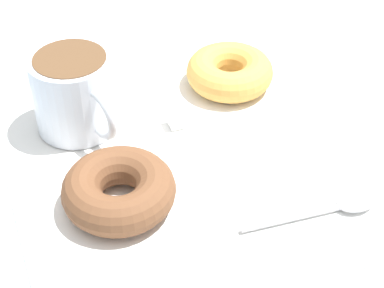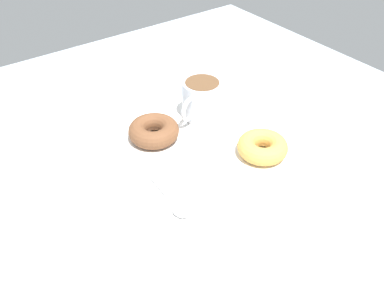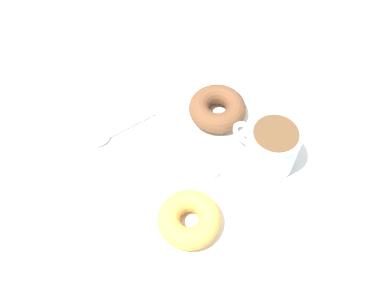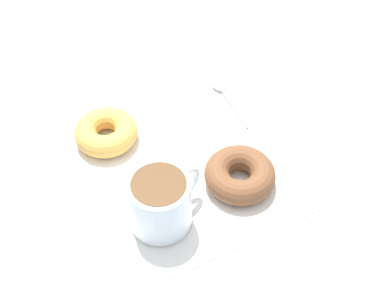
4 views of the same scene
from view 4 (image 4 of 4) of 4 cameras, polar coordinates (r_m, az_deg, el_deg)
The scene contains 7 objects.
ground_plane at distance 83.62cm, azimuth -0.02°, elevation -0.62°, with size 120.00×120.00×2.00cm, color #99A8B7.
napkin at distance 81.56cm, azimuth -0.00°, elevation -1.02°, with size 34.96×34.96×0.30cm, color white.
coffee_cup at distance 70.54cm, azimuth -3.33°, elevation -6.12°, with size 8.37×11.27×8.18cm.
donut_near_cup at distance 76.61cm, azimuth 5.12°, elevation -3.28°, with size 10.26×10.26×3.64cm, color brown.
donut_far at distance 83.09cm, azimuth -9.17°, elevation 1.27°, with size 9.72×9.72×3.48cm, color gold.
spoon at distance 91.09cm, azimuth 3.33°, elevation 5.71°, with size 12.85×2.60×0.90cm.
sugar_cube at distance 79.54cm, azimuth -3.82°, elevation -1.69°, with size 1.76×1.76×1.76cm, color white.
Camera 4 is at (50.02, -25.06, 61.15)cm, focal length 50.00 mm.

